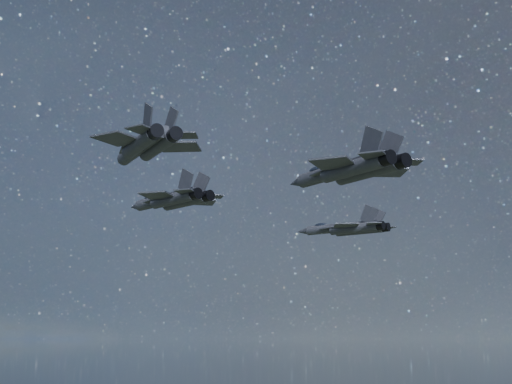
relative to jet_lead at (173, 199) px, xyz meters
The scene contains 4 objects.
jet_lead is the anchor object (origin of this frame).
jet_left 27.57m from the jet_lead, 64.52° to the left, with size 15.59×11.03×3.95m.
jet_right 23.03m from the jet_lead, 52.38° to the right, with size 16.08×10.52×4.15m.
jet_slot 25.94m from the jet_lead, ahead, with size 19.38×13.05×4.89m.
Camera 1 is at (53.29, -65.51, 141.78)m, focal length 50.00 mm.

